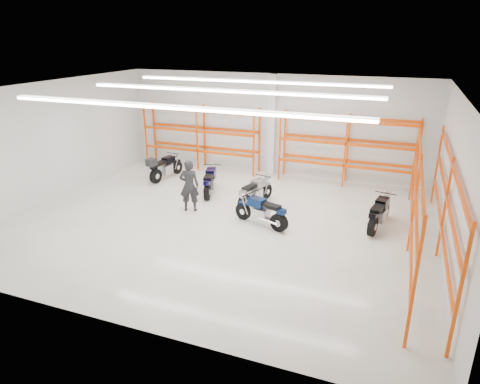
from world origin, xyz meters
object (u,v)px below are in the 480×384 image
at_px(motorcycle_back_b, 210,182).
at_px(motorcycle_main, 263,213).
at_px(standing_man, 189,186).
at_px(structural_column, 272,125).
at_px(motorcycle_back_d, 379,214).
at_px(motorcycle_back_c, 254,193).
at_px(motorcycle_back_a, 164,168).

bearing_deg(motorcycle_back_b, motorcycle_main, -36.35).
bearing_deg(standing_man, structural_column, -125.65).
bearing_deg(motorcycle_main, motorcycle_back_d, 18.57).
height_order(motorcycle_back_c, motorcycle_back_d, motorcycle_back_d).
distance_m(motorcycle_back_a, structural_column, 5.19).
relative_size(motorcycle_main, motorcycle_back_a, 0.92).
distance_m(motorcycle_back_b, motorcycle_back_d, 6.68).
relative_size(motorcycle_main, standing_man, 1.07).
relative_size(motorcycle_back_c, motorcycle_back_d, 0.95).
bearing_deg(structural_column, motorcycle_back_a, -148.35).
distance_m(motorcycle_main, motorcycle_back_c, 1.92).
xyz_separation_m(motorcycle_back_a, motorcycle_back_d, (9.29, -1.88, -0.05)).
relative_size(motorcycle_main, motorcycle_back_b, 0.96).
relative_size(motorcycle_back_a, motorcycle_back_c, 1.09).
height_order(motorcycle_back_d, standing_man, standing_man).
bearing_deg(motorcycle_back_d, motorcycle_back_c, 174.02).
xyz_separation_m(motorcycle_main, structural_column, (-1.47, 5.68, 1.76)).
bearing_deg(motorcycle_back_a, structural_column, 31.65).
bearing_deg(motorcycle_back_a, motorcycle_back_d, -11.46).
bearing_deg(motorcycle_back_b, structural_column, 66.91).
bearing_deg(standing_man, motorcycle_back_d, 167.30).
bearing_deg(motorcycle_back_c, motorcycle_back_d, -5.98).
relative_size(motorcycle_back_b, structural_column, 0.48).
xyz_separation_m(standing_man, structural_column, (1.46, 5.34, 1.28)).
xyz_separation_m(motorcycle_back_b, standing_man, (0.03, -1.84, 0.46)).
bearing_deg(standing_man, motorcycle_back_a, -65.87).
bearing_deg(motorcycle_back_a, standing_man, -45.53).
bearing_deg(motorcycle_back_c, motorcycle_back_b, 166.97).
bearing_deg(motorcycle_main, motorcycle_back_a, 151.15).
height_order(motorcycle_back_c, standing_man, standing_man).
xyz_separation_m(motorcycle_back_d, structural_column, (-5.11, 4.46, 1.75)).
relative_size(motorcycle_main, motorcycle_back_c, 1.01).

